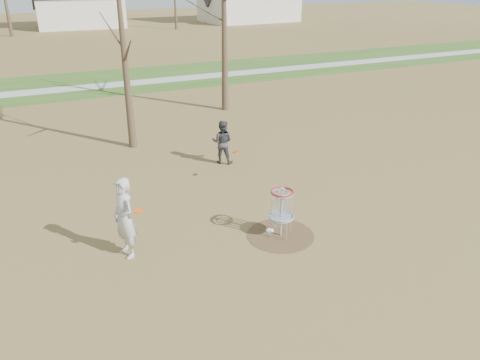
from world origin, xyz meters
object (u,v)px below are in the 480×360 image
object	(u,v)px
disc_grounded	(270,230)
disc_golf_basket	(282,205)
player_throwing	(222,142)
player_standing	(124,218)

from	to	relation	value
disc_grounded	disc_golf_basket	size ratio (longest dim) A/B	0.16
disc_grounded	disc_golf_basket	distance (m)	0.96
disc_golf_basket	player_throwing	bearing A→B (deg)	83.69
player_standing	player_throwing	bearing A→B (deg)	120.28
player_standing	disc_grounded	distance (m)	3.89
disc_golf_basket	player_standing	bearing A→B (deg)	168.69
player_throwing	disc_golf_basket	bearing A→B (deg)	118.07
player_standing	disc_grounded	xyz separation A→B (m)	(3.73, -0.46, -1.00)
player_throwing	disc_golf_basket	world-z (taller)	player_throwing
disc_grounded	disc_golf_basket	xyz separation A→B (m)	(0.15, -0.32, 0.89)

